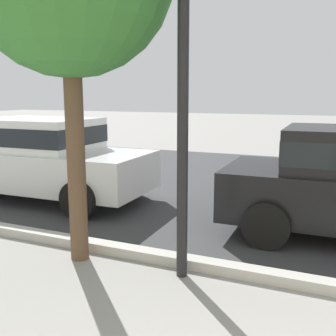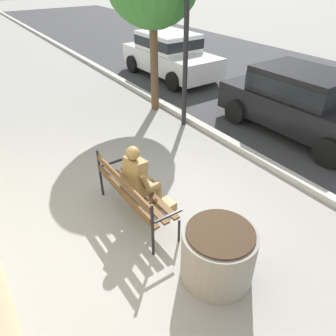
% 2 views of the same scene
% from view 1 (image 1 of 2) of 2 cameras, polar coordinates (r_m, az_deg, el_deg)
% --- Properties ---
extents(parked_car_white, '(4.14, 2.00, 1.56)m').
position_cam_1_polar(parked_car_white, '(8.09, -17.36, 1.63)').
color(parked_car_white, silver).
rests_on(parked_car_white, ground).
extents(lamp_post, '(0.32, 0.32, 3.90)m').
position_cam_1_polar(lamp_post, '(4.27, 2.18, 17.70)').
color(lamp_post, black).
rests_on(lamp_post, ground).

